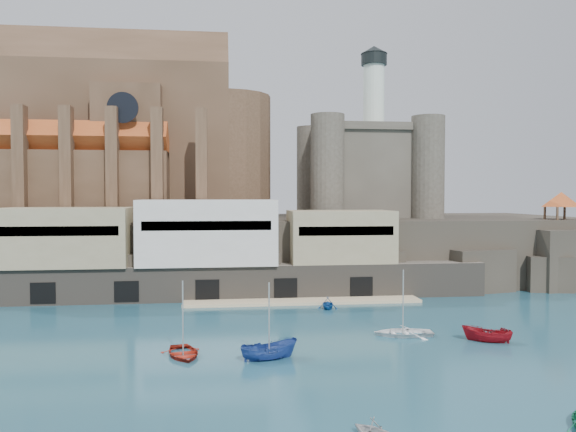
{
  "coord_description": "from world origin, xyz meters",
  "views": [
    {
      "loc": [
        -8.16,
        -51.96,
        13.59
      ],
      "look_at": [
        1.78,
        32.0,
        10.48
      ],
      "focal_mm": 35.0,
      "sensor_mm": 36.0,
      "label": 1
    }
  ],
  "objects_px": {
    "church": "(122,143)",
    "boat_2": "(269,359)",
    "castle_keep": "(365,168)",
    "boat_0": "(183,356)",
    "pavilion": "(561,201)"
  },
  "relations": [
    {
      "from": "church",
      "to": "boat_2",
      "type": "xyz_separation_m",
      "value": [
        19.83,
        -47.96,
        -22.13
      ]
    },
    {
      "from": "castle_keep",
      "to": "boat_0",
      "type": "bearing_deg",
      "value": -121.3
    },
    {
      "from": "castle_keep",
      "to": "pavilion",
      "type": "height_order",
      "value": "castle_keep"
    },
    {
      "from": "castle_keep",
      "to": "boat_2",
      "type": "xyz_separation_m",
      "value": [
        -20.38,
        -47.19,
        -18.31
      ]
    },
    {
      "from": "church",
      "to": "boat_2",
      "type": "height_order",
      "value": "church"
    },
    {
      "from": "castle_keep",
      "to": "boat_0",
      "type": "distance_m",
      "value": 56.08
    },
    {
      "from": "castle_keep",
      "to": "pavilion",
      "type": "xyz_separation_m",
      "value": [
        25.92,
        -15.08,
        -5.59
      ]
    },
    {
      "from": "boat_0",
      "to": "castle_keep",
      "type": "bearing_deg",
      "value": 45.59
    },
    {
      "from": "pavilion",
      "to": "boat_0",
      "type": "relative_size",
      "value": 1.23
    },
    {
      "from": "pavilion",
      "to": "church",
      "type": "bearing_deg",
      "value": 166.52
    },
    {
      "from": "church",
      "to": "boat_0",
      "type": "relative_size",
      "value": 9.02
    },
    {
      "from": "church",
      "to": "castle_keep",
      "type": "bearing_deg",
      "value": -1.11
    },
    {
      "from": "church",
      "to": "boat_2",
      "type": "bearing_deg",
      "value": -67.54
    },
    {
      "from": "church",
      "to": "castle_keep",
      "type": "height_order",
      "value": "church"
    },
    {
      "from": "boat_0",
      "to": "boat_2",
      "type": "relative_size",
      "value": 1.05
    }
  ]
}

